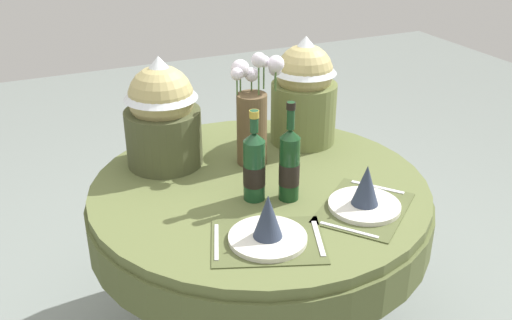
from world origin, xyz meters
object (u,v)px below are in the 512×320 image
at_px(place_setting_right, 365,196).
at_px(wine_bottle_centre, 289,164).
at_px(wine_bottle_left, 254,166).
at_px(gift_tub_back_right, 304,87).
at_px(place_setting_left, 268,228).
at_px(flower_vase, 253,114).
at_px(gift_tub_back_left, 162,109).
at_px(dining_table, 259,214).

xyz_separation_m(place_setting_right, wine_bottle_centre, (-0.20, 0.17, 0.08)).
bearing_deg(wine_bottle_left, gift_tub_back_right, 43.34).
relative_size(place_setting_left, wine_bottle_left, 1.27).
bearing_deg(gift_tub_back_right, place_setting_left, -126.31).
bearing_deg(flower_vase, gift_tub_back_right, 19.94).
xyz_separation_m(wine_bottle_centre, gift_tub_back_right, (0.28, 0.41, 0.10)).
distance_m(flower_vase, wine_bottle_left, 0.30).
distance_m(flower_vase, gift_tub_back_left, 0.34).
bearing_deg(gift_tub_back_left, place_setting_left, -78.88).
relative_size(dining_table, flower_vase, 2.84).
xyz_separation_m(gift_tub_back_left, gift_tub_back_right, (0.58, -0.03, 0.01)).
relative_size(dining_table, place_setting_left, 3.02).
distance_m(dining_table, gift_tub_back_left, 0.53).
height_order(dining_table, wine_bottle_centre, wine_bottle_centre).
bearing_deg(flower_vase, place_setting_right, -68.20).
height_order(dining_table, gift_tub_back_right, gift_tub_back_right).
bearing_deg(dining_table, wine_bottle_left, -124.11).
height_order(place_setting_right, wine_bottle_centre, wine_bottle_centre).
xyz_separation_m(wine_bottle_left, gift_tub_back_right, (0.38, 0.36, 0.11)).
bearing_deg(flower_vase, wine_bottle_centre, -91.21).
xyz_separation_m(flower_vase, wine_bottle_left, (-0.11, -0.26, -0.07)).
height_order(place_setting_right, wine_bottle_left, wine_bottle_left).
distance_m(flower_vase, gift_tub_back_right, 0.29).
distance_m(gift_tub_back_left, gift_tub_back_right, 0.58).
relative_size(dining_table, wine_bottle_left, 3.84).
bearing_deg(place_setting_right, wine_bottle_left, 144.94).
bearing_deg(wine_bottle_centre, flower_vase, 88.79).
relative_size(dining_table, gift_tub_back_right, 2.81).
distance_m(wine_bottle_left, wine_bottle_centre, 0.12).
distance_m(dining_table, place_setting_right, 0.43).
bearing_deg(gift_tub_back_left, place_setting_right, -50.28).
bearing_deg(dining_table, wine_bottle_centre, -71.65).
distance_m(place_setting_left, wine_bottle_left, 0.28).
bearing_deg(place_setting_right, place_setting_left, -173.61).
height_order(wine_bottle_left, gift_tub_back_left, gift_tub_back_left).
relative_size(place_setting_right, gift_tub_back_right, 0.97).
bearing_deg(flower_vase, place_setting_left, -109.55).
bearing_deg(flower_vase, gift_tub_back_left, 157.73).
distance_m(dining_table, wine_bottle_left, 0.28).
relative_size(wine_bottle_centre, gift_tub_back_right, 0.80).
bearing_deg(gift_tub_back_left, wine_bottle_left, -63.17).
height_order(place_setting_left, wine_bottle_left, wine_bottle_left).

